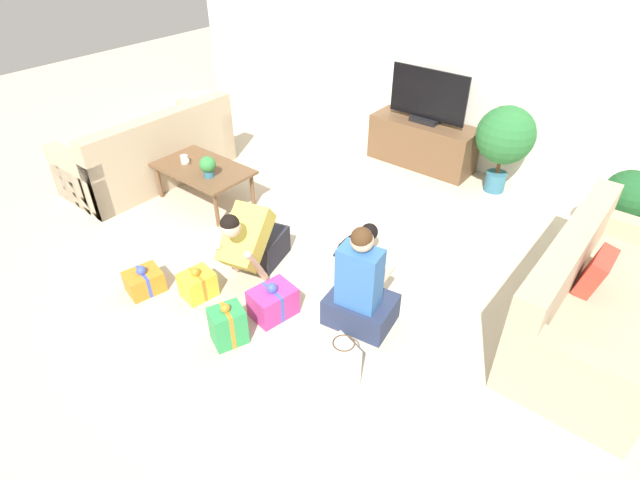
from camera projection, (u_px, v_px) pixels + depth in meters
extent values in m
plane|color=beige|center=(307.00, 252.00, 4.81)|extent=(16.00, 16.00, 0.00)
cube|color=white|center=(452.00, 55.00, 5.73)|extent=(8.40, 0.06, 2.60)
cube|color=tan|center=(150.00, 160.00, 5.95)|extent=(0.89, 1.92, 0.44)
cube|color=tan|center=(161.00, 133.00, 5.52)|extent=(0.20, 1.92, 0.42)
cube|color=tan|center=(206.00, 130.00, 6.45)|extent=(0.89, 0.16, 0.62)
cube|color=tan|center=(79.00, 181.00, 5.33)|extent=(0.89, 0.16, 0.62)
cube|color=#3366AD|center=(174.00, 125.00, 5.86)|extent=(0.18, 0.34, 0.32)
cube|color=#288E6B|center=(127.00, 143.00, 5.46)|extent=(0.18, 0.34, 0.32)
cube|color=tan|center=(600.00, 317.00, 3.77)|extent=(0.89, 1.92, 0.44)
cube|color=tan|center=(569.00, 255.00, 3.70)|extent=(0.20, 1.92, 0.42)
cube|color=tan|center=(567.00, 383.00, 3.16)|extent=(0.89, 0.16, 0.62)
cube|color=tan|center=(631.00, 253.00, 4.28)|extent=(0.89, 0.16, 0.62)
cube|color=red|center=(596.00, 272.00, 3.63)|extent=(0.18, 0.34, 0.32)
cube|color=brown|center=(202.00, 168.00, 5.36)|extent=(1.07, 0.63, 0.03)
cylinder|color=brown|center=(159.00, 181.00, 5.56)|extent=(0.04, 0.04, 0.39)
cylinder|color=brown|center=(216.00, 210.00, 5.07)|extent=(0.04, 0.04, 0.39)
cylinder|color=brown|center=(195.00, 165.00, 5.88)|extent=(0.04, 0.04, 0.39)
cylinder|color=brown|center=(252.00, 190.00, 5.40)|extent=(0.04, 0.04, 0.39)
cube|color=brown|center=(422.00, 143.00, 6.18)|extent=(1.30, 0.46, 0.56)
cube|color=black|center=(425.00, 120.00, 6.00)|extent=(0.34, 0.20, 0.05)
cube|color=black|center=(428.00, 94.00, 5.82)|extent=(0.97, 0.03, 0.58)
cylinder|color=#4C4C51|center=(612.00, 239.00, 4.76)|extent=(0.26, 0.26, 0.27)
cylinder|color=brown|center=(619.00, 221.00, 4.64)|extent=(0.05, 0.05, 0.14)
sphere|color=#1E5628|center=(630.00, 196.00, 4.48)|extent=(0.47, 0.47, 0.47)
cylinder|color=#336B84|center=(495.00, 181.00, 5.73)|extent=(0.23, 0.23, 0.22)
cylinder|color=brown|center=(499.00, 165.00, 5.61)|extent=(0.04, 0.04, 0.19)
sphere|color=#286B33|center=(506.00, 135.00, 5.40)|extent=(0.63, 0.63, 0.63)
cube|color=#23232D|center=(266.00, 247.00, 4.64)|extent=(0.39, 0.50, 0.28)
cube|color=gold|center=(246.00, 237.00, 4.23)|extent=(0.45, 0.60, 0.50)
sphere|color=beige|center=(230.00, 227.00, 3.95)|extent=(0.17, 0.17, 0.17)
sphere|color=black|center=(230.00, 224.00, 3.93)|extent=(0.16, 0.16, 0.16)
cylinder|color=beige|center=(228.00, 258.00, 4.32)|extent=(0.13, 0.30, 0.45)
cylinder|color=beige|center=(257.00, 266.00, 4.23)|extent=(0.13, 0.30, 0.45)
cube|color=#283351|center=(361.00, 309.00, 3.99)|extent=(0.57, 0.47, 0.24)
cube|color=#3366AD|center=(359.00, 277.00, 3.73)|extent=(0.35, 0.25, 0.51)
sphere|color=beige|center=(362.00, 241.00, 3.54)|extent=(0.17, 0.17, 0.17)
sphere|color=#472D19|center=(362.00, 238.00, 3.52)|extent=(0.16, 0.16, 0.16)
cylinder|color=beige|center=(385.00, 276.00, 3.86)|extent=(0.09, 0.27, 0.06)
cylinder|color=beige|center=(356.00, 265.00, 3.97)|extent=(0.09, 0.27, 0.06)
ellipsoid|color=black|center=(353.00, 245.00, 4.52)|extent=(0.22, 0.36, 0.19)
sphere|color=black|center=(369.00, 232.00, 4.60)|extent=(0.16, 0.16, 0.16)
sphere|color=olive|center=(374.00, 231.00, 4.65)|extent=(0.07, 0.07, 0.07)
cylinder|color=black|center=(338.00, 250.00, 4.39)|extent=(0.05, 0.11, 0.12)
cylinder|color=olive|center=(365.00, 257.00, 4.64)|extent=(0.04, 0.04, 0.13)
cylinder|color=olive|center=(357.00, 252.00, 4.70)|extent=(0.04, 0.04, 0.13)
cylinder|color=olive|center=(348.00, 266.00, 4.52)|extent=(0.04, 0.04, 0.13)
cylinder|color=olive|center=(340.00, 261.00, 4.59)|extent=(0.04, 0.04, 0.13)
cube|color=yellow|center=(198.00, 285.00, 4.24)|extent=(0.27, 0.30, 0.23)
cube|color=orange|center=(198.00, 285.00, 4.24)|extent=(0.23, 0.07, 0.23)
sphere|color=orange|center=(195.00, 272.00, 4.16)|extent=(0.08, 0.08, 0.08)
cube|color=#2D934C|center=(228.00, 326.00, 3.79)|extent=(0.28, 0.31, 0.31)
cube|color=orange|center=(228.00, 326.00, 3.79)|extent=(0.20, 0.11, 0.32)
sphere|color=orange|center=(225.00, 308.00, 3.68)|extent=(0.07, 0.07, 0.07)
cube|color=#CC3389|center=(273.00, 302.00, 4.05)|extent=(0.32, 0.39, 0.25)
cube|color=#3D51BC|center=(273.00, 302.00, 4.05)|extent=(0.27, 0.08, 0.25)
sphere|color=#3D51BC|center=(272.00, 288.00, 3.96)|extent=(0.09, 0.09, 0.09)
cube|color=orange|center=(144.00, 282.00, 4.30)|extent=(0.31, 0.34, 0.19)
cube|color=#3D51BC|center=(144.00, 282.00, 4.30)|extent=(0.25, 0.09, 0.20)
sphere|color=#3D51BC|center=(141.00, 271.00, 4.23)|extent=(0.09, 0.09, 0.09)
cube|color=white|center=(343.00, 363.00, 3.45)|extent=(0.27, 0.20, 0.37)
torus|color=#4C3823|center=(344.00, 343.00, 3.34)|extent=(0.19, 0.19, 0.01)
cylinder|color=silver|center=(184.00, 159.00, 5.40)|extent=(0.08, 0.08, 0.09)
torus|color=silver|center=(187.00, 160.00, 5.37)|extent=(0.06, 0.01, 0.06)
cylinder|color=#336B84|center=(209.00, 173.00, 5.16)|extent=(0.11, 0.11, 0.07)
sphere|color=#337F3D|center=(208.00, 164.00, 5.10)|extent=(0.17, 0.17, 0.17)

